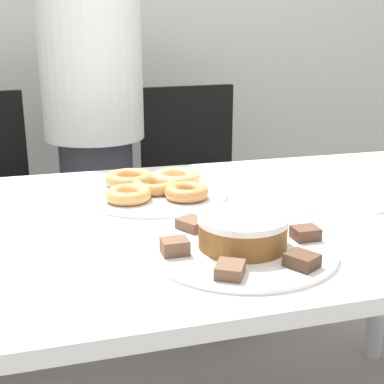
# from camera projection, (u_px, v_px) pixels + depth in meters

# --- Properties ---
(table) EXTENTS (1.69, 0.88, 0.74)m
(table) POSITION_uv_depth(u_px,v_px,m) (193.00, 250.00, 1.19)
(table) COLOR white
(table) RESTS_ON ground_plane
(person_standing) EXTENTS (0.36, 0.36, 1.53)m
(person_standing) POSITION_uv_depth(u_px,v_px,m) (94.00, 125.00, 1.93)
(person_standing) COLOR #383842
(person_standing) RESTS_ON ground_plane
(office_chair_right) EXTENTS (0.48, 0.48, 0.91)m
(office_chair_right) POSITION_uv_depth(u_px,v_px,m) (200.00, 208.00, 2.16)
(office_chair_right) COLOR black
(office_chair_right) RESTS_ON ground_plane
(plate_cake) EXTENTS (0.35, 0.35, 0.01)m
(plate_cake) POSITION_uv_depth(u_px,v_px,m) (242.00, 248.00, 0.97)
(plate_cake) COLOR white
(plate_cake) RESTS_ON table
(plate_donuts) EXTENTS (0.36, 0.36, 0.01)m
(plate_donuts) POSITION_uv_depth(u_px,v_px,m) (155.00, 193.00, 1.31)
(plate_donuts) COLOR white
(plate_donuts) RESTS_ON table
(frosted_cake) EXTENTS (0.16, 0.16, 0.06)m
(frosted_cake) POSITION_uv_depth(u_px,v_px,m) (243.00, 231.00, 0.96)
(frosted_cake) COLOR brown
(frosted_cake) RESTS_ON plate_cake
(lamington_0) EXTENTS (0.06, 0.07, 0.02)m
(lamington_0) POSITION_uv_depth(u_px,v_px,m) (302.00, 260.00, 0.89)
(lamington_0) COLOR #513828
(lamington_0) RESTS_ON plate_cake
(lamington_1) EXTENTS (0.05, 0.04, 0.02)m
(lamington_1) POSITION_uv_depth(u_px,v_px,m) (305.00, 233.00, 1.00)
(lamington_1) COLOR brown
(lamington_1) RESTS_ON plate_cake
(lamington_2) EXTENTS (0.06, 0.06, 0.03)m
(lamington_2) POSITION_uv_depth(u_px,v_px,m) (252.00, 216.00, 1.09)
(lamington_2) COLOR #513828
(lamington_2) RESTS_ON plate_cake
(lamington_3) EXTENTS (0.07, 0.07, 0.02)m
(lamington_3) POSITION_uv_depth(u_px,v_px,m) (192.00, 224.00, 1.05)
(lamington_3) COLOR brown
(lamington_3) RESTS_ON plate_cake
(lamington_4) EXTENTS (0.05, 0.04, 0.03)m
(lamington_4) POSITION_uv_depth(u_px,v_px,m) (175.00, 246.00, 0.94)
(lamington_4) COLOR brown
(lamington_4) RESTS_ON plate_cake
(lamington_5) EXTENTS (0.06, 0.07, 0.02)m
(lamington_5) POSITION_uv_depth(u_px,v_px,m) (230.00, 270.00, 0.85)
(lamington_5) COLOR brown
(lamington_5) RESTS_ON plate_cake
(donut_0) EXTENTS (0.12, 0.12, 0.03)m
(donut_0) POSITION_uv_depth(u_px,v_px,m) (155.00, 185.00, 1.30)
(donut_0) COLOR #D18E4C
(donut_0) RESTS_ON plate_donuts
(donut_1) EXTENTS (0.11, 0.11, 0.03)m
(donut_1) POSITION_uv_depth(u_px,v_px,m) (128.00, 194.00, 1.23)
(donut_1) COLOR tan
(donut_1) RESTS_ON plate_donuts
(donut_2) EXTENTS (0.10, 0.10, 0.03)m
(donut_2) POSITION_uv_depth(u_px,v_px,m) (187.00, 192.00, 1.24)
(donut_2) COLOR #C68447
(donut_2) RESTS_ON plate_donuts
(donut_3) EXTENTS (0.12, 0.12, 0.03)m
(donut_3) POSITION_uv_depth(u_px,v_px,m) (176.00, 178.00, 1.36)
(donut_3) COLOR #E5AD66
(donut_3) RESTS_ON plate_donuts
(donut_4) EXTENTS (0.12, 0.12, 0.03)m
(donut_4) POSITION_uv_depth(u_px,v_px,m) (130.00, 179.00, 1.35)
(donut_4) COLOR #D18E4C
(donut_4) RESTS_ON plate_donuts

